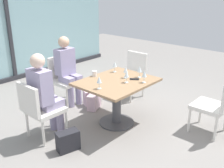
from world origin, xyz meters
The scene contains 20 objects.
ground_plane centered at (0.00, 0.00, 0.00)m, with size 12.00×12.00×0.00m, color gray.
window_wall_backdrop centered at (0.00, 3.20, 1.21)m, with size 5.73×0.10×2.70m.
dining_table_main centered at (0.00, 0.00, 0.54)m, with size 1.13×0.93×0.73m.
chair_near_window centered at (0.00, 1.30, 0.50)m, with size 0.46×0.51×0.87m.
chair_far_left centered at (-1.07, 0.51, 0.50)m, with size 0.50×0.46×0.87m.
chair_far_right centered at (1.07, 0.51, 0.50)m, with size 0.50×0.46×0.87m.
chair_front_right centered at (0.71, -1.30, 0.50)m, with size 0.46×0.50×0.87m.
person_near_window centered at (0.00, 1.19, 0.70)m, with size 0.34×0.39×1.26m.
person_far_left centered at (-0.96, 0.51, 0.70)m, with size 0.39×0.34×1.26m.
wine_glass_0 centered at (0.19, -0.02, 0.86)m, with size 0.07×0.07×0.18m.
wine_glass_1 centered at (0.30, 0.31, 0.86)m, with size 0.07×0.07×0.18m.
wine_glass_2 centered at (0.36, -0.16, 0.86)m, with size 0.07×0.07×0.18m.
wine_glass_3 centered at (-0.42, -0.03, 0.86)m, with size 0.07×0.07×0.18m.
wine_glass_4 centered at (0.03, -0.16, 0.86)m, with size 0.07×0.07×0.18m.
wine_glass_5 centered at (0.21, -0.36, 0.86)m, with size 0.07×0.07×0.18m.
coffee_cup centered at (-0.08, 0.40, 0.78)m, with size 0.08×0.08×0.09m, color white.
cell_phone_on_table centered at (0.22, -0.17, 0.73)m, with size 0.07×0.14×0.01m, color black.
handbag_0 centered at (0.13, 0.66, 0.14)m, with size 0.30×0.16×0.28m, color beige.
handbag_1 centered at (-1.00, 0.00, 0.14)m, with size 0.30×0.16×0.28m, color #232328.
handbag_2 centered at (0.23, 0.80, 0.14)m, with size 0.30×0.16×0.28m, color beige.
Camera 1 is at (-2.87, -2.45, 2.10)m, focal length 42.00 mm.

